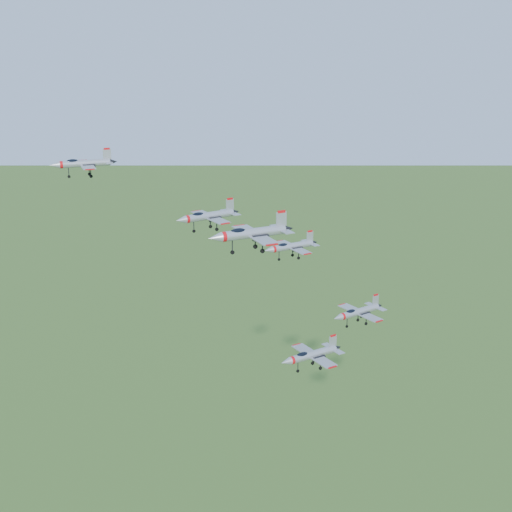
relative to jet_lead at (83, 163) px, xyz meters
name	(u,v)px	position (x,y,z in m)	size (l,w,h in m)	color
jet_lead	(83,163)	(0.00, 0.00, 0.00)	(10.82, 8.93, 2.89)	#959AA1
jet_left_high	(207,216)	(18.10, -8.36, -8.59)	(11.84, 9.91, 3.17)	#959AA1
jet_right_high	(251,233)	(16.97, -29.46, -5.99)	(12.78, 10.53, 3.42)	#959AA1
jet_left_low	(291,246)	(35.43, -4.15, -16.98)	(11.47, 9.54, 3.06)	#959AA1
jet_right_low	(311,355)	(29.74, -23.80, -29.00)	(11.80, 9.86, 3.16)	#959AA1
jet_trail	(358,312)	(49.08, -6.11, -31.24)	(12.59, 10.60, 3.38)	#959AA1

